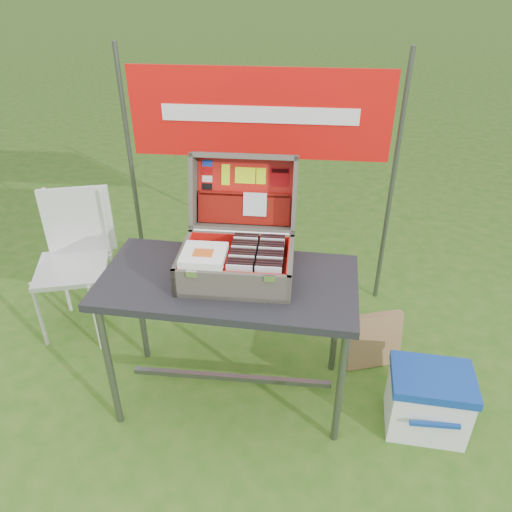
# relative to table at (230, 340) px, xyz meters

# --- Properties ---
(ground) EXTENTS (80.00, 80.00, 0.00)m
(ground) POSITION_rel_table_xyz_m (0.05, -0.07, -0.39)
(ground) COLOR #2B5C14
(ground) RESTS_ON ground
(table) EXTENTS (1.28, 0.69, 0.78)m
(table) POSITION_rel_table_xyz_m (0.00, 0.00, 0.00)
(table) COLOR #29292F
(table) RESTS_ON ground
(table_top) EXTENTS (1.28, 0.69, 0.04)m
(table_top) POSITION_rel_table_xyz_m (0.00, 0.00, 0.37)
(table_top) COLOR #29292F
(table_top) RESTS_ON ground
(table_leg_fl) EXTENTS (0.04, 0.04, 0.74)m
(table_leg_fl) POSITION_rel_table_xyz_m (-0.57, -0.25, -0.02)
(table_leg_fl) COLOR #59595B
(table_leg_fl) RESTS_ON ground
(table_leg_fr) EXTENTS (0.04, 0.04, 0.74)m
(table_leg_fr) POSITION_rel_table_xyz_m (0.57, -0.25, -0.02)
(table_leg_fr) COLOR #59595B
(table_leg_fr) RESTS_ON ground
(table_leg_bl) EXTENTS (0.04, 0.04, 0.74)m
(table_leg_bl) POSITION_rel_table_xyz_m (-0.57, 0.25, -0.02)
(table_leg_bl) COLOR #59595B
(table_leg_bl) RESTS_ON ground
(table_leg_br) EXTENTS (0.04, 0.04, 0.74)m
(table_leg_br) POSITION_rel_table_xyz_m (0.57, 0.25, -0.02)
(table_leg_br) COLOR #59595B
(table_leg_br) RESTS_ON ground
(table_brace) EXTENTS (1.10, 0.03, 0.03)m
(table_brace) POSITION_rel_table_xyz_m (0.00, 0.00, -0.27)
(table_brace) COLOR #59595B
(table_brace) RESTS_ON ground
(suitcase) EXTENTS (0.54, 0.55, 0.49)m
(suitcase) POSITION_rel_table_xyz_m (0.04, 0.07, 0.64)
(suitcase) COLOR #615B4B
(suitcase) RESTS_ON table
(suitcase_base_bottom) EXTENTS (0.54, 0.39, 0.02)m
(suitcase_base_bottom) POSITION_rel_table_xyz_m (0.04, 0.01, 0.40)
(suitcase_base_bottom) COLOR #615B4B
(suitcase_base_bottom) RESTS_ON table_top
(suitcase_base_wall_front) EXTENTS (0.54, 0.02, 0.14)m
(suitcase_base_wall_front) POSITION_rel_table_xyz_m (0.04, -0.17, 0.46)
(suitcase_base_wall_front) COLOR #615B4B
(suitcase_base_wall_front) RESTS_ON table_top
(suitcase_base_wall_back) EXTENTS (0.54, 0.02, 0.14)m
(suitcase_base_wall_back) POSITION_rel_table_xyz_m (0.04, 0.20, 0.46)
(suitcase_base_wall_back) COLOR #615B4B
(suitcase_base_wall_back) RESTS_ON table_top
(suitcase_base_wall_left) EXTENTS (0.02, 0.39, 0.14)m
(suitcase_base_wall_left) POSITION_rel_table_xyz_m (-0.22, 0.01, 0.46)
(suitcase_base_wall_left) COLOR #615B4B
(suitcase_base_wall_left) RESTS_ON table_top
(suitcase_base_wall_right) EXTENTS (0.02, 0.39, 0.14)m
(suitcase_base_wall_right) POSITION_rel_table_xyz_m (0.30, 0.01, 0.46)
(suitcase_base_wall_right) COLOR #615B4B
(suitcase_base_wall_right) RESTS_ON table_top
(suitcase_liner_floor) EXTENTS (0.50, 0.34, 0.01)m
(suitcase_liner_floor) POSITION_rel_table_xyz_m (0.04, 0.01, 0.42)
(suitcase_liner_floor) COLOR red
(suitcase_liner_floor) RESTS_ON suitcase_base_bottom
(suitcase_latch_left) EXTENTS (0.05, 0.01, 0.03)m
(suitcase_latch_left) POSITION_rel_table_xyz_m (-0.13, -0.18, 0.53)
(suitcase_latch_left) COLOR silver
(suitcase_latch_left) RESTS_ON suitcase_base_wall_front
(suitcase_latch_right) EXTENTS (0.05, 0.01, 0.03)m
(suitcase_latch_right) POSITION_rel_table_xyz_m (0.21, -0.18, 0.53)
(suitcase_latch_right) COLOR silver
(suitcase_latch_right) RESTS_ON suitcase_base_wall_front
(suitcase_hinge) EXTENTS (0.49, 0.02, 0.02)m
(suitcase_hinge) POSITION_rel_table_xyz_m (0.04, 0.21, 0.54)
(suitcase_hinge) COLOR silver
(suitcase_hinge) RESTS_ON suitcase_base_wall_back
(suitcase_lid_back) EXTENTS (0.54, 0.13, 0.38)m
(suitcase_lid_back) POSITION_rel_table_xyz_m (0.04, 0.39, 0.68)
(suitcase_lid_back) COLOR #615B4B
(suitcase_lid_back) RESTS_ON suitcase_base_wall_back
(suitcase_lid_rim_far) EXTENTS (0.54, 0.14, 0.06)m
(suitcase_lid_rim_far) POSITION_rel_table_xyz_m (0.04, 0.39, 0.87)
(suitcase_lid_rim_far) COLOR #615B4B
(suitcase_lid_rim_far) RESTS_ON suitcase_lid_back
(suitcase_lid_rim_near) EXTENTS (0.54, 0.14, 0.06)m
(suitcase_lid_rim_near) POSITION_rel_table_xyz_m (0.04, 0.28, 0.53)
(suitcase_lid_rim_near) COLOR #615B4B
(suitcase_lid_rim_near) RESTS_ON suitcase_lid_back
(suitcase_lid_rim_left) EXTENTS (0.02, 0.25, 0.41)m
(suitcase_lid_rim_left) POSITION_rel_table_xyz_m (-0.22, 0.33, 0.70)
(suitcase_lid_rim_left) COLOR #615B4B
(suitcase_lid_rim_left) RESTS_ON suitcase_lid_back
(suitcase_lid_rim_right) EXTENTS (0.02, 0.25, 0.41)m
(suitcase_lid_rim_right) POSITION_rel_table_xyz_m (0.30, 0.33, 0.70)
(suitcase_lid_rim_right) COLOR #615B4B
(suitcase_lid_rim_right) RESTS_ON suitcase_lid_back
(suitcase_lid_liner) EXTENTS (0.49, 0.11, 0.33)m
(suitcase_lid_liner) POSITION_rel_table_xyz_m (0.04, 0.38, 0.69)
(suitcase_lid_liner) COLOR red
(suitcase_lid_liner) RESTS_ON suitcase_lid_back
(suitcase_liner_wall_front) EXTENTS (0.50, 0.01, 0.12)m
(suitcase_liner_wall_front) POSITION_rel_table_xyz_m (0.04, -0.15, 0.47)
(suitcase_liner_wall_front) COLOR red
(suitcase_liner_wall_front) RESTS_ON suitcase_base_bottom
(suitcase_liner_wall_back) EXTENTS (0.50, 0.01, 0.12)m
(suitcase_liner_wall_back) POSITION_rel_table_xyz_m (0.04, 0.18, 0.47)
(suitcase_liner_wall_back) COLOR red
(suitcase_liner_wall_back) RESTS_ON suitcase_base_bottom
(suitcase_liner_wall_left) EXTENTS (0.01, 0.34, 0.12)m
(suitcase_liner_wall_left) POSITION_rel_table_xyz_m (-0.21, 0.01, 0.47)
(suitcase_liner_wall_left) COLOR red
(suitcase_liner_wall_left) RESTS_ON suitcase_base_bottom
(suitcase_liner_wall_right) EXTENTS (0.01, 0.34, 0.12)m
(suitcase_liner_wall_right) POSITION_rel_table_xyz_m (0.29, 0.01, 0.47)
(suitcase_liner_wall_right) COLOR red
(suitcase_liner_wall_right) RESTS_ON suitcase_base_bottom
(suitcase_lid_pocket) EXTENTS (0.48, 0.08, 0.16)m
(suitcase_lid_pocket) POSITION_rel_table_xyz_m (0.04, 0.34, 0.61)
(suitcase_lid_pocket) COLOR maroon
(suitcase_lid_pocket) RESTS_ON suitcase_lid_liner
(suitcase_pocket_edge) EXTENTS (0.47, 0.02, 0.02)m
(suitcase_pocket_edge) POSITION_rel_table_xyz_m (0.04, 0.35, 0.68)
(suitcase_pocket_edge) COLOR maroon
(suitcase_pocket_edge) RESTS_ON suitcase_lid_pocket
(suitcase_pocket_cd) EXTENTS (0.12, 0.04, 0.12)m
(suitcase_pocket_cd) POSITION_rel_table_xyz_m (0.10, 0.33, 0.64)
(suitcase_pocket_cd) COLOR silver
(suitcase_pocket_cd) RESTS_ON suitcase_lid_pocket
(lid_sticker_cc_a) EXTENTS (0.05, 0.01, 0.03)m
(lid_sticker_cc_a) POSITION_rel_table_xyz_m (-0.16, 0.41, 0.82)
(lid_sticker_cc_a) COLOR #1933B2
(lid_sticker_cc_a) RESTS_ON suitcase_lid_liner
(lid_sticker_cc_b) EXTENTS (0.05, 0.01, 0.03)m
(lid_sticker_cc_b) POSITION_rel_table_xyz_m (-0.16, 0.40, 0.78)
(lid_sticker_cc_b) COLOR #AF080C
(lid_sticker_cc_b) RESTS_ON suitcase_lid_liner
(lid_sticker_cc_c) EXTENTS (0.05, 0.01, 0.03)m
(lid_sticker_cc_c) POSITION_rel_table_xyz_m (-0.16, 0.39, 0.74)
(lid_sticker_cc_c) COLOR white
(lid_sticker_cc_c) RESTS_ON suitcase_lid_liner
(lid_sticker_cc_d) EXTENTS (0.05, 0.01, 0.03)m
(lid_sticker_cc_d) POSITION_rel_table_xyz_m (-0.16, 0.38, 0.70)
(lid_sticker_cc_d) COLOR black
(lid_sticker_cc_d) RESTS_ON suitcase_lid_liner
(lid_card_neon_tall) EXTENTS (0.04, 0.03, 0.10)m
(lid_card_neon_tall) POSITION_rel_table_xyz_m (-0.06, 0.40, 0.77)
(lid_card_neon_tall) COLOR #CEF612
(lid_card_neon_tall) RESTS_ON suitcase_lid_liner
(lid_card_neon_main) EXTENTS (0.11, 0.03, 0.08)m
(lid_card_neon_main) POSITION_rel_table_xyz_m (0.04, 0.40, 0.77)
(lid_card_neon_main) COLOR #CEF612
(lid_card_neon_main) RESTS_ON suitcase_lid_liner
(lid_card_neon_small) EXTENTS (0.05, 0.03, 0.08)m
(lid_card_neon_small) POSITION_rel_table_xyz_m (0.12, 0.40, 0.77)
(lid_card_neon_small) COLOR #CEF612
(lid_card_neon_small) RESTS_ON suitcase_lid_liner
(lid_sticker_band) EXTENTS (0.10, 0.03, 0.09)m
(lid_sticker_band) POSITION_rel_table_xyz_m (0.22, 0.40, 0.77)
(lid_sticker_band) COLOR #AF080C
(lid_sticker_band) RESTS_ON suitcase_lid_liner
(lid_sticker_band_bar) EXTENTS (0.09, 0.01, 0.02)m
(lid_sticker_band_bar) POSITION_rel_table_xyz_m (0.22, 0.41, 0.79)
(lid_sticker_band_bar) COLOR black
(lid_sticker_band_bar) RESTS_ON suitcase_lid_liner
(cd_left_0) EXTENTS (0.12, 0.01, 0.14)m
(cd_left_0) POSITION_rel_table_xyz_m (0.07, -0.13, 0.49)
(cd_left_0) COLOR silver
(cd_left_0) RESTS_ON suitcase_liner_floor
(cd_left_1) EXTENTS (0.12, 0.01, 0.14)m
(cd_left_1) POSITION_rel_table_xyz_m (0.07, -0.11, 0.49)
(cd_left_1) COLOR black
(cd_left_1) RESTS_ON suitcase_liner_floor
(cd_left_2) EXTENTS (0.12, 0.01, 0.14)m
(cd_left_2) POSITION_rel_table_xyz_m (0.07, -0.09, 0.49)
(cd_left_2) COLOR black
(cd_left_2) RESTS_ON suitcase_liner_floor
(cd_left_3) EXTENTS (0.12, 0.01, 0.14)m
(cd_left_3) POSITION_rel_table_xyz_m (0.07, -0.07, 0.49)
(cd_left_3) COLOR black
(cd_left_3) RESTS_ON suitcase_liner_floor
(cd_left_4) EXTENTS (0.12, 0.01, 0.14)m
(cd_left_4) POSITION_rel_table_xyz_m (0.07, -0.05, 0.49)
(cd_left_4) COLOR silver
(cd_left_4) RESTS_ON suitcase_liner_floor
(cd_left_5) EXTENTS (0.12, 0.01, 0.14)m
(cd_left_5) POSITION_rel_table_xyz_m (0.07, -0.03, 0.49)
(cd_left_5) COLOR black
(cd_left_5) RESTS_ON suitcase_liner_floor
(cd_left_6) EXTENTS (0.12, 0.01, 0.14)m
(cd_left_6) POSITION_rel_table_xyz_m (0.07, -0.00, 0.49)
(cd_left_6) COLOR black
(cd_left_6) RESTS_ON suitcase_liner_floor
(cd_left_7) EXTENTS (0.12, 0.01, 0.14)m
(cd_left_7) POSITION_rel_table_xyz_m (0.07, 0.02, 0.49)
(cd_left_7) COLOR black
(cd_left_7) RESTS_ON suitcase_liner_floor
(cd_left_8) EXTENTS (0.12, 0.01, 0.14)m
(cd_left_8) POSITION_rel_table_xyz_m (0.07, 0.04, 0.49)
(cd_left_8) COLOR silver
(cd_left_8) RESTS_ON suitcase_liner_floor
(cd_left_9) EXTENTS (0.12, 0.01, 0.14)m
(cd_left_9) POSITION_rel_table_xyz_m (0.07, 0.06, 0.49)
(cd_left_9) COLOR black
(cd_left_9) RESTS_ON suitcase_liner_floor
(cd_left_10) EXTENTS (0.12, 0.01, 0.14)m
(cd_left_10) POSITION_rel_table_xyz_m (0.07, 0.08, 0.49)
(cd_left_10) COLOR black
(cd_left_10) RESTS_ON suitcase_liner_floor
(cd_left_11) EXTENTS (0.12, 0.01, 0.14)m
(cd_left_11) POSITION_rel_table_xyz_m (0.07, 0.10, 0.49)
(cd_left_11) COLOR black
(cd_left_11) RESTS_ON suitcase_liner_floor
(cd_left_12) EXTENTS (0.12, 0.01, 0.14)m
(cd_left_12) POSITION_rel_table_xyz_m (0.07, 0.12, 0.49)
(cd_left_12) COLOR silver
(cd_left_12) RESTS_ON suitcase_liner_floor
(cd_left_13) EXTENTS (0.12, 0.01, 0.14)m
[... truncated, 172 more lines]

